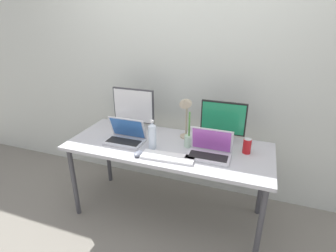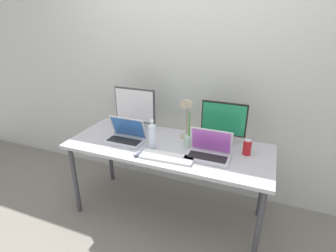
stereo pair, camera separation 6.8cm
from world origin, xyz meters
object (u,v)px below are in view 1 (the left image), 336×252
at_px(water_bottle, 152,136).
at_px(laptop_secondary, 210,150).
at_px(bamboo_vase, 189,140).
at_px(monitor_center, 223,122).
at_px(keyboard_main, 168,157).
at_px(mouse_by_keyboard, 138,154).
at_px(laptop_silver, 126,136).
at_px(soda_can_near_keyboard, 247,146).
at_px(monitor_left, 134,108).
at_px(work_desk, 168,151).
at_px(desk_lamp, 185,110).

bearing_deg(water_bottle, laptop_secondary, 3.69).
bearing_deg(bamboo_vase, monitor_center, 34.97).
height_order(keyboard_main, mouse_by_keyboard, mouse_by_keyboard).
bearing_deg(laptop_silver, soda_can_near_keyboard, 8.14).
bearing_deg(monitor_left, work_desk, -27.20).
height_order(soda_can_near_keyboard, desk_lamp, desk_lamp).
height_order(monitor_center, laptop_silver, monitor_center).
distance_m(work_desk, monitor_center, 0.54).
xyz_separation_m(water_bottle, desk_lamp, (0.20, 0.26, 0.16)).
xyz_separation_m(monitor_left, water_bottle, (0.33, -0.32, -0.10)).
height_order(work_desk, desk_lamp, desk_lamp).
xyz_separation_m(laptop_secondary, bamboo_vase, (-0.20, 0.10, 0.01)).
relative_size(mouse_by_keyboard, desk_lamp, 0.24).
distance_m(monitor_left, water_bottle, 0.47).
xyz_separation_m(work_desk, laptop_secondary, (0.37, -0.07, 0.11)).
xyz_separation_m(work_desk, water_bottle, (-0.10, -0.10, 0.18)).
bearing_deg(monitor_left, mouse_by_keyboard, -60.33).
bearing_deg(soda_can_near_keyboard, mouse_by_keyboard, -157.50).
bearing_deg(soda_can_near_keyboard, laptop_silver, -171.86).
relative_size(soda_can_near_keyboard, bamboo_vase, 0.40).
bearing_deg(mouse_by_keyboard, monitor_left, 126.27).
relative_size(laptop_silver, desk_lamp, 0.81).
distance_m(work_desk, laptop_secondary, 0.40).
distance_m(laptop_secondary, bamboo_vase, 0.23).
xyz_separation_m(laptop_secondary, water_bottle, (-0.48, -0.03, 0.07)).
bearing_deg(keyboard_main, monitor_left, 135.80).
height_order(monitor_center, desk_lamp, desk_lamp).
distance_m(monitor_left, desk_lamp, 0.54).
height_order(laptop_silver, water_bottle, water_bottle).
xyz_separation_m(work_desk, keyboard_main, (0.07, -0.21, 0.07)).
distance_m(mouse_by_keyboard, desk_lamp, 0.56).
xyz_separation_m(monitor_left, desk_lamp, (0.53, -0.05, 0.06)).
bearing_deg(bamboo_vase, work_desk, -167.80).
distance_m(keyboard_main, bamboo_vase, 0.28).
distance_m(monitor_center, laptop_secondary, 0.32).
distance_m(work_desk, laptop_silver, 0.40).
distance_m(laptop_secondary, water_bottle, 0.48).
height_order(mouse_by_keyboard, bamboo_vase, bamboo_vase).
height_order(work_desk, monitor_left, monitor_left).
bearing_deg(water_bottle, monitor_center, 30.38).
height_order(monitor_left, mouse_by_keyboard, monitor_left).
distance_m(keyboard_main, water_bottle, 0.24).
xyz_separation_m(mouse_by_keyboard, water_bottle, (0.06, 0.15, 0.10)).
xyz_separation_m(keyboard_main, soda_can_near_keyboard, (0.58, 0.30, 0.05)).
height_order(monitor_center, water_bottle, monitor_center).
relative_size(monitor_left, monitor_center, 1.08).
bearing_deg(soda_can_near_keyboard, work_desk, -172.43).
xyz_separation_m(laptop_secondary, soda_can_near_keyboard, (0.28, 0.15, 0.01)).
distance_m(mouse_by_keyboard, bamboo_vase, 0.44).
relative_size(work_desk, monitor_center, 4.56).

